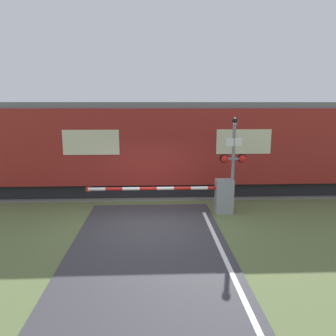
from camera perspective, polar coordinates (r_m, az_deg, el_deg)
name	(u,v)px	position (r m, az deg, el deg)	size (l,w,h in m)	color
ground_plane	(150,224)	(10.61, -3.12, -9.73)	(80.00, 80.00, 0.00)	#5B6B3D
track_bed	(151,190)	(14.55, -2.94, -3.85)	(36.00, 3.20, 0.13)	slate
train	(234,146)	(14.60, 11.47, 3.76)	(21.52, 2.94, 3.84)	black
crossing_barrier	(214,195)	(11.54, 8.00, -4.69)	(5.09, 0.44, 1.20)	gray
signal_post	(233,160)	(11.34, 11.30, 1.33)	(0.90, 0.26, 3.32)	gray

